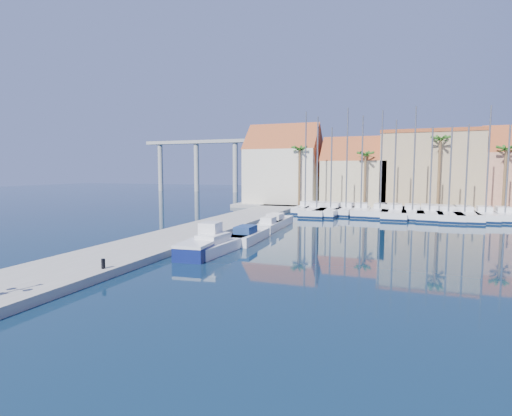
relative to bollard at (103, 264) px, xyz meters
The scene contains 30 objects.
ground 6.78m from the bollard, 11.66° to the left, with size 260.00×260.00×0.00m, color black.
quay_west 15.06m from the bollard, 99.17° to the left, with size 6.00×77.00×0.50m, color gray.
shore_north 52.08m from the bollard, 71.41° to the left, with size 54.00×16.00×0.50m, color gray.
bollard is the anchor object (origin of this frame).
fishing_boat 8.19m from the bollard, 72.60° to the left, with size 2.60×6.38×2.18m.
motorboat_west_0 9.40m from the bollard, 72.11° to the left, with size 2.87×7.37×1.40m.
motorboat_west_1 14.03m from the bollard, 75.44° to the left, with size 2.15×6.32×1.40m.
motorboat_west_2 20.45m from the bollard, 80.59° to the left, with size 1.80×5.28×1.40m.
motorboat_west_3 23.86m from the bollard, 82.76° to the left, with size 2.21×6.49×1.40m.
sailboat_0 38.35m from the bollard, 85.66° to the left, with size 2.36×8.30×14.25m.
sailboat_1 37.18m from the bollard, 82.49° to the left, with size 3.64×12.00×13.26m.
sailboat_2 37.46m from the bollard, 79.50° to the left, with size 3.37×10.89×11.78m.
sailboat_3 38.82m from the bollard, 77.01° to the left, with size 2.73×8.22×14.40m.
sailboat_4 39.02m from the bollard, 74.10° to the left, with size 2.80×8.96×13.23m.
sailboat_5 39.69m from the bollard, 70.60° to the left, with size 2.44×8.97×13.80m.
sailboat_6 40.12m from the bollard, 68.23° to the left, with size 3.33×11.71×12.47m.
sailboat_7 41.09m from the bollard, 65.30° to the left, with size 2.69×10.18×14.05m.
sailboat_8 42.08m from the bollard, 62.82° to the left, with size 3.56×11.57×11.44m.
sailboat_9 42.59m from the bollard, 59.97° to the left, with size 2.98×11.03×11.40m.
sailboat_10 43.71m from the bollard, 58.04° to the left, with size 3.00×10.99×11.58m.
sailboat_11 45.33m from the bollard, 55.78° to the left, with size 2.96×9.19×13.76m.
sailboat_12 46.78m from the bollard, 53.82° to the left, with size 2.48×8.52×11.46m.
building_0 48.82m from the bollard, 94.02° to the left, with size 12.30×9.00×13.50m.
building_1 49.33m from the bollard, 79.92° to the left, with size 10.30×8.00×11.00m.
building_2 53.39m from the bollard, 68.34° to the left, with size 14.20×10.20×11.50m.
palm_0 44.15m from the bollard, 89.21° to the left, with size 2.60×2.60×10.15m.
palm_1 45.24m from the bollard, 76.26° to the left, with size 2.60×2.60×9.15m.
palm_2 48.89m from the bollard, 64.59° to the left, with size 2.60×2.60×11.15m.
palm_3 52.53m from the bollard, 56.59° to the left, with size 2.60×2.60×9.65m.
viaduct 89.96m from the bollard, 111.28° to the left, with size 48.00×2.20×14.45m.
Camera 1 is at (9.26, -19.29, 6.10)m, focal length 28.00 mm.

